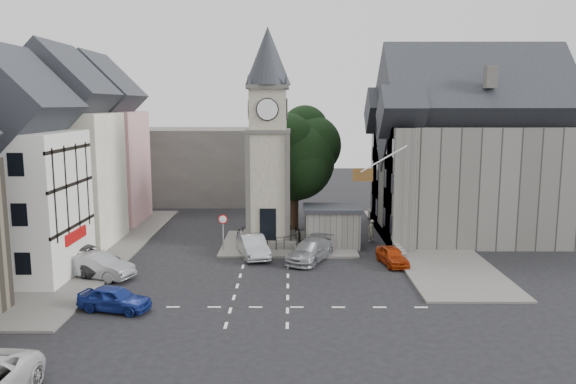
{
  "coord_description": "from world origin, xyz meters",
  "views": [
    {
      "loc": [
        1.63,
        -33.96,
        10.67
      ],
      "look_at": [
        1.49,
        5.0,
        4.56
      ],
      "focal_mm": 35.0,
      "sensor_mm": 36.0,
      "label": 1
    }
  ],
  "objects_px": {
    "clock_tower": "(268,139)",
    "stone_shelter": "(332,226)",
    "pedestrian": "(371,231)",
    "car_east_red": "(392,256)",
    "car_west_blue": "(115,299)"
  },
  "relations": [
    {
      "from": "car_east_red",
      "to": "pedestrian",
      "type": "relative_size",
      "value": 2.06
    },
    {
      "from": "clock_tower",
      "to": "pedestrian",
      "type": "distance_m",
      "value": 10.85
    },
    {
      "from": "stone_shelter",
      "to": "car_east_red",
      "type": "xyz_separation_m",
      "value": [
        3.7,
        -4.94,
        -0.94
      ]
    },
    {
      "from": "car_west_blue",
      "to": "pedestrian",
      "type": "height_order",
      "value": "pedestrian"
    },
    {
      "from": "stone_shelter",
      "to": "pedestrian",
      "type": "distance_m",
      "value": 3.61
    },
    {
      "from": "clock_tower",
      "to": "car_east_red",
      "type": "height_order",
      "value": "clock_tower"
    },
    {
      "from": "stone_shelter",
      "to": "car_west_blue",
      "type": "relative_size",
      "value": 1.12
    },
    {
      "from": "car_west_blue",
      "to": "pedestrian",
      "type": "relative_size",
      "value": 2.22
    },
    {
      "from": "car_west_blue",
      "to": "car_east_red",
      "type": "relative_size",
      "value": 1.08
    },
    {
      "from": "car_east_red",
      "to": "pedestrian",
      "type": "height_order",
      "value": "pedestrian"
    },
    {
      "from": "clock_tower",
      "to": "stone_shelter",
      "type": "relative_size",
      "value": 3.78
    },
    {
      "from": "stone_shelter",
      "to": "pedestrian",
      "type": "relative_size",
      "value": 2.48
    },
    {
      "from": "car_west_blue",
      "to": "car_east_red",
      "type": "height_order",
      "value": "car_west_blue"
    },
    {
      "from": "clock_tower",
      "to": "stone_shelter",
      "type": "bearing_deg",
      "value": -5.84
    },
    {
      "from": "clock_tower",
      "to": "car_east_red",
      "type": "xyz_separation_m",
      "value": [
        8.5,
        -5.43,
        -7.51
      ]
    }
  ]
}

